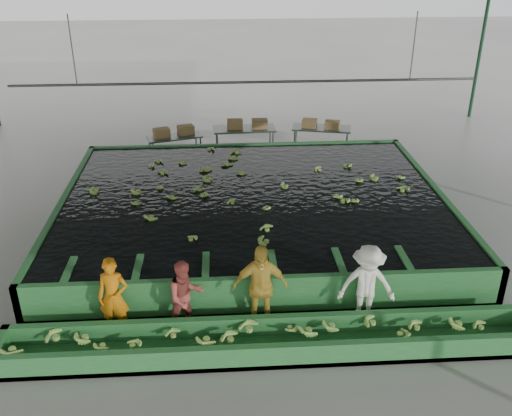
{
  "coord_description": "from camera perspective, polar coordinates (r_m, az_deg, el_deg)",
  "views": [
    {
      "loc": [
        -0.82,
        -11.98,
        7.16
      ],
      "look_at": [
        0.0,
        0.5,
        1.0
      ],
      "focal_mm": 40.0,
      "sensor_mm": 36.0,
      "label": 1
    }
  ],
  "objects": [
    {
      "name": "ground",
      "position": [
        13.99,
        0.13,
        -4.58
      ],
      "size": [
        80.0,
        80.0,
        0.0
      ],
      "primitive_type": "plane",
      "color": "gray",
      "rests_on": "ground"
    },
    {
      "name": "shed_roof",
      "position": [
        12.21,
        0.16,
        16.02
      ],
      "size": [
        20.0,
        22.0,
        0.04
      ],
      "primitive_type": "cube",
      "color": "gray",
      "rests_on": "shed_posts"
    },
    {
      "name": "shed_posts",
      "position": [
        12.89,
        0.15,
        5.01
      ],
      "size": [
        20.0,
        22.0,
        5.0
      ],
      "primitive_type": null,
      "color": "#153A20",
      "rests_on": "ground"
    },
    {
      "name": "flotation_tank",
      "position": [
        15.08,
        -0.25,
        -0.2
      ],
      "size": [
        10.0,
        8.0,
        0.9
      ],
      "primitive_type": null,
      "color": "#296C31",
      "rests_on": "ground"
    },
    {
      "name": "tank_water",
      "position": [
        14.91,
        -0.25,
        1.18
      ],
      "size": [
        9.7,
        7.7,
        0.0
      ],
      "primitive_type": "cube",
      "color": "black",
      "rests_on": "flotation_tank"
    },
    {
      "name": "sorting_trough",
      "position": [
        10.9,
        1.44,
        -13.16
      ],
      "size": [
        10.0,
        1.0,
        0.5
      ],
      "primitive_type": null,
      "color": "#296C31",
      "rests_on": "ground"
    },
    {
      "name": "cableway_rail",
      "position": [
        17.51,
        -0.98,
        12.46
      ],
      "size": [
        0.08,
        0.08,
        14.0
      ],
      "primitive_type": "cylinder",
      "color": "#59605B",
      "rests_on": "shed_roof"
    },
    {
      "name": "rail_hanger_left",
      "position": [
        17.78,
        -17.9,
        14.77
      ],
      "size": [
        0.04,
        0.04,
        2.0
      ],
      "primitive_type": "cylinder",
      "color": "#59605B",
      "rests_on": "shed_roof"
    },
    {
      "name": "rail_hanger_right",
      "position": [
        18.23,
        15.49,
        15.33
      ],
      "size": [
        0.04,
        0.04,
        2.0
      ],
      "primitive_type": "cylinder",
      "color": "#59605B",
      "rests_on": "shed_roof"
    },
    {
      "name": "worker_a",
      "position": [
        11.36,
        -14.06,
        -8.61
      ],
      "size": [
        0.63,
        0.45,
        1.64
      ],
      "primitive_type": "imported",
      "rotation": [
        0.0,
        0.0,
        -0.09
      ],
      "color": "orange",
      "rests_on": "ground"
    },
    {
      "name": "worker_b",
      "position": [
        11.22,
        -7.07,
        -8.77
      ],
      "size": [
        0.92,
        0.83,
        1.53
      ],
      "primitive_type": "imported",
      "rotation": [
        0.0,
        0.0,
        0.42
      ],
      "color": "#A2443A",
      "rests_on": "ground"
    },
    {
      "name": "worker_c",
      "position": [
        11.13,
        0.41,
        -7.91
      ],
      "size": [
        1.08,
        0.45,
        1.84
      ],
      "primitive_type": "imported",
      "rotation": [
        0.0,
        0.0,
        0.0
      ],
      "color": "gold",
      "rests_on": "ground"
    },
    {
      "name": "worker_d",
      "position": [
        11.48,
        11.02,
        -7.59
      ],
      "size": [
        1.19,
        0.77,
        1.74
      ],
      "primitive_type": "imported",
      "rotation": [
        0.0,
        0.0,
        -0.12
      ],
      "color": "white",
      "rests_on": "ground"
    },
    {
      "name": "packing_table_left",
      "position": [
        19.79,
        -8.07,
        6.01
      ],
      "size": [
        1.94,
        1.2,
        0.82
      ],
      "primitive_type": null,
      "rotation": [
        0.0,
        0.0,
        0.28
      ],
      "color": "#59605B",
      "rests_on": "ground"
    },
    {
      "name": "packing_table_mid",
      "position": [
        19.99,
        -1.17,
        6.69
      ],
      "size": [
        2.16,
        0.94,
        0.97
      ],
      "primitive_type": null,
      "rotation": [
        0.0,
        0.0,
        0.04
      ],
      "color": "#59605B",
      "rests_on": "ground"
    },
    {
      "name": "packing_table_right",
      "position": [
        20.34,
        6.5,
        6.81
      ],
      "size": [
        2.14,
        1.22,
        0.92
      ],
      "primitive_type": null,
      "rotation": [
        0.0,
        0.0,
        -0.22
      ],
      "color": "#59605B",
      "rests_on": "ground"
    },
    {
      "name": "box_stack_left",
      "position": [
        19.71,
        -8.2,
        7.19
      ],
      "size": [
        1.42,
        0.81,
        0.3
      ],
      "primitive_type": null,
      "rotation": [
        0.0,
        0.0,
        0.34
      ],
      "color": "olive",
      "rests_on": "packing_table_left"
    },
    {
      "name": "box_stack_mid",
      "position": [
        19.82,
        -0.87,
        8.01
      ],
      "size": [
        1.39,
        0.39,
        0.3
      ],
      "primitive_type": null,
      "rotation": [
        0.0,
        0.0,
        -0.01
      ],
      "color": "olive",
      "rests_on": "packing_table_mid"
    },
    {
      "name": "box_stack_right",
      "position": [
        20.12,
        6.48,
        7.97
      ],
      "size": [
        1.34,
        0.75,
        0.28
      ],
      "primitive_type": null,
      "rotation": [
        0.0,
        0.0,
        -0.32
      ],
      "color": "olive",
      "rests_on": "packing_table_right"
    },
    {
      "name": "floating_bananas",
      "position": [
        15.64,
        -0.43,
        2.42
      ],
      "size": [
        9.16,
        6.25,
        0.12
      ],
      "primitive_type": null,
      "color": "#8BBE4D",
      "rests_on": "tank_water"
    },
    {
      "name": "trough_bananas",
      "position": [
        10.8,
        1.45,
        -12.54
      ],
      "size": [
        9.69,
        0.65,
        0.13
      ],
      "primitive_type": null,
      "color": "#8BBE4D",
      "rests_on": "sorting_trough"
    }
  ]
}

